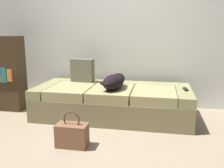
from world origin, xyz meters
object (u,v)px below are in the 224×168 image
(throw_pillow, at_px, (82,70))
(bookshelf, at_px, (5,73))
(handbag, at_px, (72,135))
(couch, at_px, (113,102))
(dog_dark, at_px, (114,81))
(tv_remote, at_px, (185,89))

(throw_pillow, distance_m, bookshelf, 1.17)
(bookshelf, bearing_deg, handbag, -35.77)
(couch, bearing_deg, dog_dark, -68.98)
(dog_dark, relative_size, throw_pillow, 1.69)
(bookshelf, bearing_deg, couch, -1.56)
(tv_remote, height_order, handbag, tv_remote)
(dog_dark, height_order, handbag, dog_dark)
(tv_remote, distance_m, handbag, 1.57)
(couch, xyz_separation_m, dog_dark, (0.04, -0.11, 0.31))
(couch, xyz_separation_m, handbag, (-0.24, -0.97, -0.09))
(couch, relative_size, dog_dark, 3.64)
(dog_dark, distance_m, handbag, 0.99)
(tv_remote, distance_m, bookshelf, 2.62)
(dog_dark, xyz_separation_m, tv_remote, (0.92, 0.10, -0.09))
(couch, distance_m, dog_dark, 0.33)
(tv_remote, xyz_separation_m, bookshelf, (-2.61, 0.05, 0.11))
(tv_remote, relative_size, handbag, 0.40)
(dog_dark, bearing_deg, tv_remote, 6.50)
(dog_dark, relative_size, handbag, 1.52)
(dog_dark, height_order, throw_pillow, throw_pillow)
(tv_remote, bearing_deg, handbag, -147.83)
(throw_pillow, bearing_deg, couch, -26.85)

